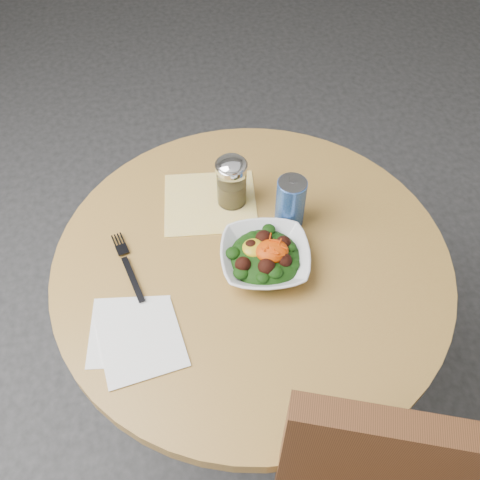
# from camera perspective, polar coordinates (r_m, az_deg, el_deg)

# --- Properties ---
(ground) EXTENTS (6.00, 6.00, 0.00)m
(ground) POSITION_cam_1_polar(r_m,az_deg,el_deg) (1.86, 0.88, -15.78)
(ground) COLOR #29292B
(ground) RESTS_ON ground
(table) EXTENTS (0.90, 0.90, 0.75)m
(table) POSITION_cam_1_polar(r_m,az_deg,el_deg) (1.37, 1.16, -6.89)
(table) COLOR black
(table) RESTS_ON ground
(cloth_napkin) EXTENTS (0.24, 0.22, 0.00)m
(cloth_napkin) POSITION_cam_1_polar(r_m,az_deg,el_deg) (1.31, -3.20, 4.02)
(cloth_napkin) COLOR #EAB40C
(cloth_napkin) RESTS_ON table
(paper_napkins) EXTENTS (0.20, 0.21, 0.00)m
(paper_napkins) POSITION_cam_1_polar(r_m,az_deg,el_deg) (1.12, -11.09, -10.08)
(paper_napkins) COLOR white
(paper_napkins) RESTS_ON table
(salad_bowl) EXTENTS (0.22, 0.22, 0.07)m
(salad_bowl) POSITION_cam_1_polar(r_m,az_deg,el_deg) (1.18, 2.69, -1.81)
(salad_bowl) COLOR silver
(salad_bowl) RESTS_ON table
(fork) EXTENTS (0.07, 0.20, 0.00)m
(fork) POSITION_cam_1_polar(r_m,az_deg,el_deg) (1.22, -11.93, -2.53)
(fork) COLOR black
(fork) RESTS_ON table
(spice_shaker) EXTENTS (0.08, 0.08, 0.14)m
(spice_shaker) POSITION_cam_1_polar(r_m,az_deg,el_deg) (1.27, -0.91, 6.23)
(spice_shaker) COLOR silver
(spice_shaker) RESTS_ON table
(beverage_can) EXTENTS (0.07, 0.07, 0.13)m
(beverage_can) POSITION_cam_1_polar(r_m,az_deg,el_deg) (1.23, 5.41, 4.05)
(beverage_can) COLOR navy
(beverage_can) RESTS_ON table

